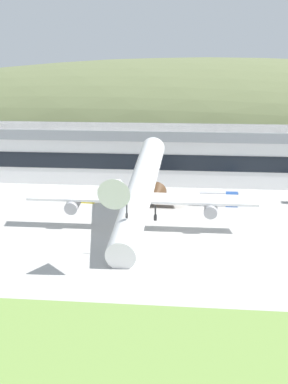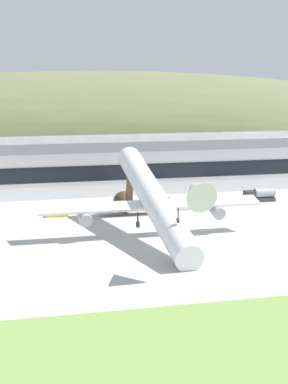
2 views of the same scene
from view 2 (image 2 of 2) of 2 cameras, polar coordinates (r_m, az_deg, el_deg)
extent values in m
plane|color=#B7B5AF|center=(107.10, -4.67, -4.98)|extent=(387.79, 387.79, 0.00)
cube|color=#759947|center=(67.96, 1.32, -14.13)|extent=(349.01, 25.75, 0.08)
ellipsoid|color=#667047|center=(206.94, -3.91, 2.45)|extent=(289.43, 59.41, 59.55)
cube|color=silver|center=(159.84, -2.50, 2.49)|extent=(103.58, 19.24, 12.97)
cube|color=gray|center=(159.21, -2.51, 4.39)|extent=(104.78, 20.44, 2.34)
cube|color=black|center=(150.56, -1.77, 1.77)|extent=(99.44, 0.16, 3.63)
cylinder|color=white|center=(111.32, 0.92, -0.71)|extent=(4.50, 41.54, 14.34)
cone|color=white|center=(88.98, 4.67, 0.12)|extent=(4.41, 5.86, 5.46)
cone|color=#4C331E|center=(134.42, -1.61, -1.27)|extent=(4.41, 6.73, 5.68)
cube|color=#4C331E|center=(130.18, -1.29, 0.51)|extent=(0.50, 5.81, 8.62)
cube|color=#4C331E|center=(131.13, -1.30, -1.20)|extent=(11.69, 3.14, 1.10)
cube|color=white|center=(113.48, 0.66, -1.16)|extent=(40.16, 3.60, 1.30)
cylinder|color=#9E9EA3|center=(110.91, -5.31, -2.22)|extent=(2.30, 4.05, 3.09)
cylinder|color=#9E9EA3|center=(116.85, 6.45, -1.60)|extent=(2.30, 4.05, 3.09)
cylinder|color=#2D2D2D|center=(113.39, -0.56, -2.37)|extent=(0.28, 0.28, 2.20)
cylinder|color=#2D2D2D|center=(113.63, -0.55, -2.91)|extent=(0.45, 1.10, 1.10)
cylinder|color=#2D2D2D|center=(114.60, 1.85, -2.24)|extent=(0.28, 0.28, 2.20)
cylinder|color=#2D2D2D|center=(114.85, 1.85, -2.78)|extent=(0.45, 1.10, 1.10)
cylinder|color=#2D2D2D|center=(97.88, 3.05, -1.97)|extent=(0.22, 0.22, 1.98)
cylinder|color=#2D2D2D|center=(98.09, 3.04, -2.53)|extent=(0.30, 0.82, 0.82)
cube|color=silver|center=(132.12, -3.47, -1.85)|extent=(4.66, 2.07, 0.79)
cube|color=black|center=(132.03, -3.38, -1.54)|extent=(2.61, 1.63, 0.64)
cube|color=gold|center=(131.17, -7.71, -2.01)|extent=(4.54, 2.11, 0.82)
cube|color=black|center=(131.02, -7.82, -1.69)|extent=(2.55, 1.66, 0.67)
cube|color=#264C99|center=(138.00, 4.86, -0.94)|extent=(2.48, 2.53, 2.73)
cube|color=black|center=(138.30, 5.36, -0.71)|extent=(0.10, 2.13, 1.20)
cube|color=#B7B7BC|center=(136.85, 3.33, -1.00)|extent=(5.25, 2.55, 2.80)
cube|color=#333338|center=(146.70, 9.35, -0.40)|extent=(2.35, 2.33, 2.57)
cube|color=black|center=(146.14, 8.93, -0.24)|extent=(0.11, 1.95, 1.13)
cube|color=#38383D|center=(148.36, 10.61, -0.65)|extent=(4.95, 2.14, 0.90)
cylinder|color=#999EA3|center=(148.08, 10.63, -0.06)|extent=(4.71, 2.25, 2.18)
camera|label=1|loc=(42.40, 76.33, 3.87)|focal=60.00mm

